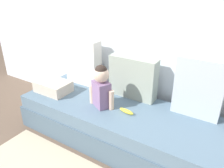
# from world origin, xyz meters

# --- Properties ---
(ground_plane) EXTENTS (12.00, 12.00, 0.00)m
(ground_plane) POSITION_xyz_m (0.00, 0.00, 0.00)
(ground_plane) COLOR brown
(back_wall) EXTENTS (5.46, 0.10, 2.31)m
(back_wall) POSITION_xyz_m (0.00, 0.53, 1.15)
(back_wall) COLOR silver
(back_wall) RESTS_ON ground
(couch) EXTENTS (2.26, 0.80, 0.41)m
(couch) POSITION_xyz_m (0.00, 0.00, 0.20)
(couch) COLOR #495F70
(couch) RESTS_ON ground
(throw_pillow_left) EXTENTS (0.45, 0.16, 0.57)m
(throw_pillow_left) POSITION_xyz_m (-0.70, 0.30, 0.70)
(throw_pillow_left) COLOR silver
(throw_pillow_left) RESTS_ON couch
(throw_pillow_center) EXTENTS (0.54, 0.16, 0.47)m
(throw_pillow_center) POSITION_xyz_m (0.00, 0.30, 0.65)
(throw_pillow_center) COLOR #99A393
(throw_pillow_center) RESTS_ON couch
(throw_pillow_right) EXTENTS (0.45, 0.16, 0.59)m
(throw_pillow_right) POSITION_xyz_m (0.70, 0.30, 0.71)
(throw_pillow_right) COLOR #B2BCC6
(throw_pillow_right) RESTS_ON couch
(toddler) EXTENTS (0.30, 0.21, 0.46)m
(toddler) POSITION_xyz_m (-0.17, -0.07, 0.65)
(toddler) COLOR gray
(toddler) RESTS_ON couch
(banana) EXTENTS (0.17, 0.07, 0.04)m
(banana) POSITION_xyz_m (0.12, -0.05, 0.43)
(banana) COLOR yellow
(banana) RESTS_ON couch
(folded_blanket) EXTENTS (0.40, 0.28, 0.13)m
(folded_blanket) POSITION_xyz_m (-0.85, -0.10, 0.48)
(folded_blanket) COLOR beige
(folded_blanket) RESTS_ON couch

